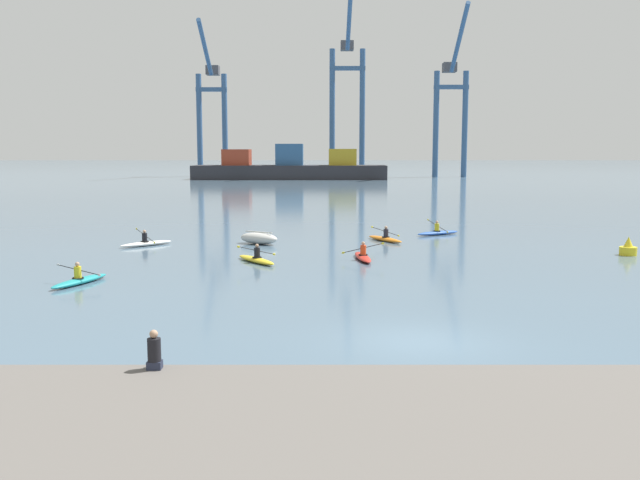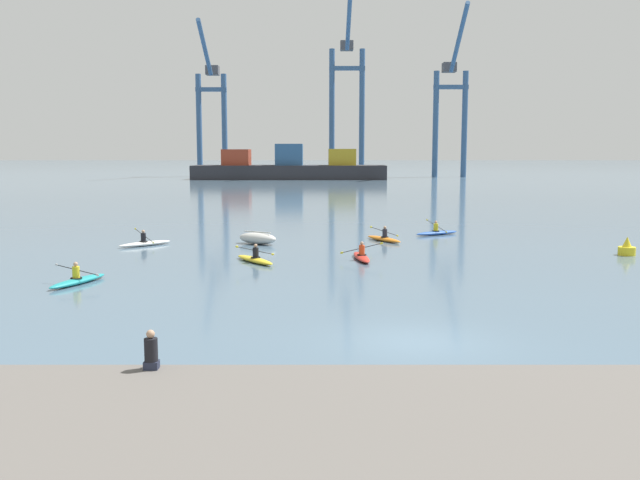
{
  "view_description": "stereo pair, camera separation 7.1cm",
  "coord_description": "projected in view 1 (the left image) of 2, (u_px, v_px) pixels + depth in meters",
  "views": [
    {
      "loc": [
        -2.9,
        -19.76,
        5.56
      ],
      "look_at": [
        -2.96,
        18.74,
        0.6
      ],
      "focal_mm": 38.93,
      "sensor_mm": 36.0,
      "label": 1
    },
    {
      "loc": [
        -2.83,
        -19.76,
        5.56
      ],
      "look_at": [
        -2.96,
        18.74,
        0.6
      ],
      "focal_mm": 38.93,
      "sensor_mm": 36.0,
      "label": 2
    }
  ],
  "objects": [
    {
      "name": "kayak_yellow",
      "position": [
        257.0,
        259.0,
        34.74
      ],
      "size": [
        2.41,
        3.15,
        0.96
      ],
      "color": "yellow",
      "rests_on": "ground"
    },
    {
      "name": "seated_onlooker",
      "position": [
        155.0,
        352.0,
        15.44
      ],
      "size": [
        0.32,
        0.3,
        0.9
      ],
      "color": "#23283D",
      "rests_on": "stone_quay"
    },
    {
      "name": "kayak_orange",
      "position": [
        386.0,
        238.0,
        42.94
      ],
      "size": [
        2.21,
        3.25,
        1.02
      ],
      "color": "orange",
      "rests_on": "ground"
    },
    {
      "name": "gantry_crane_west",
      "position": [
        212.0,
        104.0,
        150.06
      ],
      "size": [
        6.73,
        18.84,
        31.22
      ],
      "color": "#335684",
      "rests_on": "ground"
    },
    {
      "name": "capsized_dinghy",
      "position": [
        260.0,
        238.0,
        41.59
      ],
      "size": [
        2.79,
        2.3,
        0.76
      ],
      "color": "beige",
      "rests_on": "ground"
    },
    {
      "name": "container_barge",
      "position": [
        291.0,
        168.0,
        136.82
      ],
      "size": [
        37.87,
        8.56,
        6.92
      ],
      "color": "#28282D",
      "rests_on": "ground"
    },
    {
      "name": "channel_buoy",
      "position": [
        629.0,
        249.0,
        37.11
      ],
      "size": [
        0.9,
        0.9,
        1.0
      ],
      "color": "yellow",
      "rests_on": "ground"
    },
    {
      "name": "kayak_teal",
      "position": [
        81.0,
        280.0,
        29.12
      ],
      "size": [
        2.14,
        3.4,
        0.95
      ],
      "color": "teal",
      "rests_on": "ground"
    },
    {
      "name": "kayak_red",
      "position": [
        364.0,
        256.0,
        35.62
      ],
      "size": [
        2.24,
        3.45,
        0.95
      ],
      "color": "red",
      "rests_on": "ground"
    },
    {
      "name": "gantry_crane_west_mid",
      "position": [
        349.0,
        91.0,
        149.88
      ],
      "size": [
        7.76,
        19.56,
        36.78
      ],
      "color": "#335684",
      "rests_on": "ground"
    },
    {
      "name": "gantry_crane_east_mid",
      "position": [
        453.0,
        101.0,
        146.44
      ],
      "size": [
        7.38,
        19.35,
        33.59
      ],
      "color": "#335684",
      "rests_on": "ground"
    },
    {
      "name": "ground_plane",
      "position": [
        420.0,
        342.0,
        20.3
      ],
      "size": [
        800.0,
        800.0,
        0.0
      ],
      "primitive_type": "plane",
      "color": "slate"
    },
    {
      "name": "kayak_white",
      "position": [
        147.0,
        243.0,
        40.85
      ],
      "size": [
        2.86,
        2.8,
        1.01
      ],
      "color": "silver",
      "rests_on": "ground"
    },
    {
      "name": "kayak_blue",
      "position": [
        439.0,
        232.0,
        46.13
      ],
      "size": [
        3.24,
        2.23,
        1.0
      ],
      "color": "#2856B2",
      "rests_on": "ground"
    }
  ]
}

